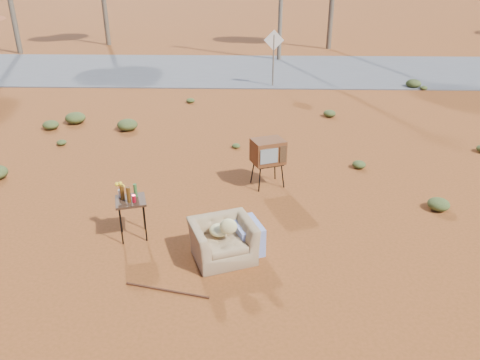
{
  "coord_description": "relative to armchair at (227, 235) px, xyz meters",
  "views": [
    {
      "loc": [
        0.73,
        -6.64,
        4.57
      ],
      "look_at": [
        0.5,
        1.39,
        0.8
      ],
      "focal_mm": 35.0,
      "sensor_mm": 36.0,
      "label": 1
    }
  ],
  "objects": [
    {
      "name": "tv_unit",
      "position": [
        0.74,
        2.79,
        0.38
      ],
      "size": [
        0.82,
        0.74,
        1.08
      ],
      "rotation": [
        0.0,
        0.0,
        0.38
      ],
      "color": "black",
      "rests_on": "ground"
    },
    {
      "name": "armchair",
      "position": [
        0.0,
        0.0,
        0.0
      ],
      "size": [
        1.32,
        1.14,
        0.89
      ],
      "rotation": [
        0.0,
        0.0,
        0.37
      ],
      "color": "#8E714D",
      "rests_on": "ground"
    },
    {
      "name": "ground",
      "position": [
        -0.32,
        -0.04,
        -0.42
      ],
      "size": [
        140.0,
        140.0,
        0.0
      ],
      "primitive_type": "plane",
      "color": "brown",
      "rests_on": "ground"
    },
    {
      "name": "scrub_patch",
      "position": [
        -1.15,
        4.37,
        -0.28
      ],
      "size": [
        17.49,
        8.07,
        0.33
      ],
      "color": "#485324",
      "rests_on": "ground"
    },
    {
      "name": "side_table",
      "position": [
        -1.79,
        0.59,
        0.36
      ],
      "size": [
        0.65,
        0.65,
        1.05
      ],
      "rotation": [
        0.0,
        0.0,
        0.29
      ],
      "color": "#362113",
      "rests_on": "ground"
    },
    {
      "name": "highway",
      "position": [
        -0.32,
        14.96,
        -0.4
      ],
      "size": [
        140.0,
        7.0,
        0.04
      ],
      "primitive_type": "cube",
      "color": "#565659",
      "rests_on": "ground"
    },
    {
      "name": "rusty_bar",
      "position": [
        -0.87,
        -0.98,
        -0.4
      ],
      "size": [
        1.32,
        0.34,
        0.04
      ],
      "primitive_type": "cylinder",
      "rotation": [
        0.0,
        1.57,
        -0.23
      ],
      "color": "#472513",
      "rests_on": "ground"
    },
    {
      "name": "road_sign",
      "position": [
        1.18,
        11.96,
        1.08
      ],
      "size": [
        0.78,
        0.06,
        2.19
      ],
      "color": "brown",
      "rests_on": "ground"
    }
  ]
}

